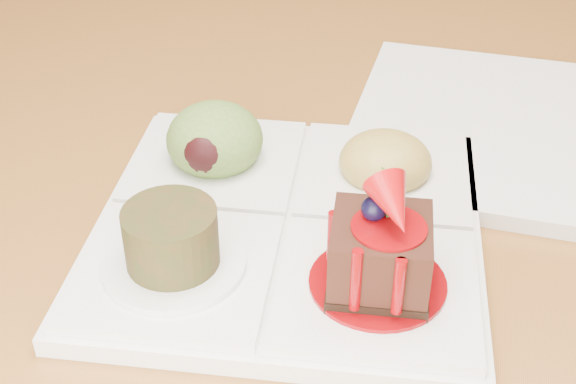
# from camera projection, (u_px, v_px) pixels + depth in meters

# --- Properties ---
(dining_table) EXTENTS (1.00, 1.80, 0.75)m
(dining_table) POSITION_uv_depth(u_px,v_px,m) (481.00, 50.00, 0.89)
(dining_table) COLOR brown
(dining_table) RESTS_ON ground
(sampler_plate) EXTENTS (0.26, 0.26, 0.09)m
(sampler_plate) POSITION_uv_depth(u_px,v_px,m) (286.00, 210.00, 0.50)
(sampler_plate) COLOR silver
(sampler_plate) RESTS_ON dining_table
(second_plate) EXTENTS (0.25, 0.25, 0.01)m
(second_plate) POSITION_uv_depth(u_px,v_px,m) (512.00, 131.00, 0.60)
(second_plate) COLOR silver
(second_plate) RESTS_ON dining_table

